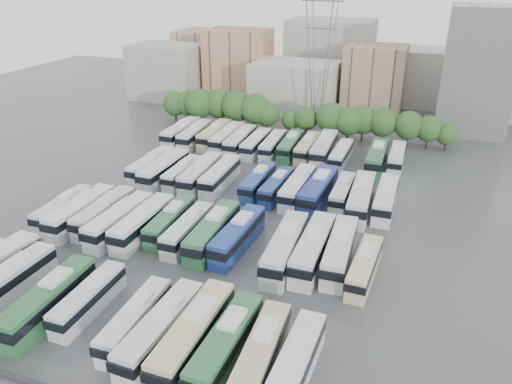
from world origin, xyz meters
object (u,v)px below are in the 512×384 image
(bus_r2_s2, at_px, (164,169))
(bus_r0_s2, at_px, (9,282))
(bus_r0_s12, at_px, (295,365))
(bus_r1_s7, at_px, (213,232))
(bus_r1_s3, at_px, (120,220))
(bus_r3_s2, at_px, (215,134))
(bus_r2_s12, at_px, (361,198))
(bus_r0_s4, at_px, (49,301))
(bus_r0_s5, at_px, (89,298))
(bus_r3_s4, at_px, (240,141))
(bus_r1_s11, at_px, (313,248))
(bus_r2_s1, at_px, (152,165))
(bus_r1_s1, at_px, (81,212))
(bus_r2_s11, at_px, (342,192))
(bus_r2_s9, at_px, (298,187))
(bus_r1_s13, at_px, (364,267))
(bus_r3_s0, at_px, (181,132))
(bus_r1_s12, at_px, (340,251))
(bus_r2_s10, at_px, (318,190))
(bus_r2_s3, at_px, (182,173))
(bus_r0_s8, at_px, (161,329))
(bus_r3_s13, at_px, (397,158))
(bus_r0_s7, at_px, (135,320))
(bus_r2_s7, at_px, (258,181))
(electricity_pylon, at_px, (321,41))
(bus_r2_s4, at_px, (201,173))
(bus_r1_s0, at_px, (64,208))
(bus_r1_s10, at_px, (285,247))
(bus_r0_s11, at_px, (261,355))
(bus_r3_s1, at_px, (195,135))
(bus_r3_s12, at_px, (377,157))
(bus_r1_s5, at_px, (170,221))
(bus_r3_s10, at_px, (341,155))
(bus_r3_s3, at_px, (227,137))
(bus_r2_s13, at_px, (386,198))
(bus_r3_s5, at_px, (256,143))
(bus_r1_s2, at_px, (104,212))
(bus_r2_s8, at_px, (277,186))
(bus_r3_s9, at_px, (324,148))
(bus_r3_s8, at_px, (307,148))
(bus_r3_s7, at_px, (290,145))
(bus_r2_s5, at_px, (220,175))
(apartment_tower, at_px, (478,71))
(bus_r1_s4, at_px, (143,222))

(bus_r2_s2, bearing_deg, bus_r0_s2, -89.22)
(bus_r0_s12, height_order, bus_r1_s7, bus_r1_s7)
(bus_r1_s3, xyz_separation_m, bus_r3_s2, (-3.11, 38.22, -0.03))
(bus_r2_s12, bearing_deg, bus_r0_s4, -129.10)
(bus_r0_s5, relative_size, bus_r3_s4, 0.85)
(bus_r1_s11, xyz_separation_m, bus_r2_s1, (-32.94, 17.62, -0.19))
(bus_r1_s1, bearing_deg, bus_r0_s2, -78.17)
(bus_r2_s11, bearing_deg, bus_r2_s12, -31.41)
(bus_r2_s9, bearing_deg, bus_r1_s13, -53.76)
(bus_r2_s11, bearing_deg, bus_r3_s0, 154.04)
(bus_r2_s1, bearing_deg, bus_r1_s13, -25.16)
(bus_r1_s7, bearing_deg, bus_r1_s12, 1.95)
(bus_r2_s10, bearing_deg, bus_r0_s4, -115.94)
(bus_r2_s3, bearing_deg, bus_r0_s8, -65.66)
(bus_r3_s13, bearing_deg, bus_r1_s12, -96.31)
(bus_r0_s7, relative_size, bus_r3_s13, 0.97)
(bus_r0_s12, xyz_separation_m, bus_r2_s7, (-16.59, 36.69, -0.07))
(electricity_pylon, xyz_separation_m, bus_r3_s13, (19.40, -19.47, -16.89))
(bus_r0_s2, relative_size, bus_r1_s1, 0.97)
(bus_r1_s7, xyz_separation_m, bus_r2_s4, (-9.97, 17.22, -0.01))
(bus_r1_s0, xyz_separation_m, bus_r1_s10, (33.06, -0.06, 0.35))
(bus_r0_s11, bearing_deg, bus_r3_s1, 118.93)
(bus_r1_s10, relative_size, bus_r3_s12, 1.05)
(bus_r1_s5, bearing_deg, bus_r3_s12, 52.61)
(bus_r3_s0, bearing_deg, bus_r3_s10, -2.32)
(bus_r3_s3, bearing_deg, bus_r0_s11, -64.67)
(bus_r0_s4, xyz_separation_m, bus_r3_s0, (-13.48, 54.81, -0.01))
(bus_r3_s12, bearing_deg, bus_r2_s9, -120.53)
(bus_r0_s7, height_order, bus_r1_s3, bus_r1_s3)
(bus_r3_s0, bearing_deg, bus_r2_s13, -22.53)
(bus_r0_s5, height_order, bus_r3_s5, bus_r3_s5)
(bus_r1_s3, xyz_separation_m, bus_r3_s3, (0.02, 37.30, -0.02))
(bus_r1_s10, height_order, bus_r3_s0, bus_r1_s10)
(bus_r3_s2, bearing_deg, bus_r0_s5, -81.10)
(bus_r1_s2, relative_size, bus_r1_s13, 1.11)
(bus_r3_s5, bearing_deg, bus_r2_s8, -61.50)
(bus_r1_s7, distance_m, bus_r3_s9, 36.46)
(bus_r3_s2, relative_size, bus_r3_s8, 1.07)
(bus_r0_s5, height_order, bus_r3_s8, bus_r3_s8)
(bus_r2_s7, bearing_deg, electricity_pylon, 89.27)
(bus_r1_s7, bearing_deg, bus_r3_s10, 72.33)
(bus_r3_s7, bearing_deg, bus_r1_s0, -124.75)
(bus_r3_s8, height_order, bus_r3_s12, bus_r3_s12)
(bus_r2_s10, bearing_deg, bus_r2_s5, -178.67)
(bus_r2_s3, relative_size, bus_r3_s12, 0.83)
(apartment_tower, relative_size, bus_r3_s12, 1.98)
(bus_r2_s11, xyz_separation_m, bus_r3_s0, (-36.72, 17.39, 0.31))
(bus_r1_s5, xyz_separation_m, bus_r3_s1, (-13.20, 34.47, 0.17))
(bus_r0_s2, bearing_deg, bus_r3_s1, 94.57)
(bus_r1_s4, height_order, bus_r1_s11, bus_r1_s11)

